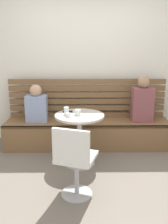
% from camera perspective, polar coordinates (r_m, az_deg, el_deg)
% --- Properties ---
extents(ground, '(8.00, 8.00, 0.00)m').
position_cam_1_polar(ground, '(3.16, 1.34, -16.56)').
color(ground, '#70665B').
extents(back_wall, '(5.20, 0.10, 2.90)m').
position_cam_1_polar(back_wall, '(4.32, 0.70, 12.54)').
color(back_wall, white).
rests_on(back_wall, ground).
extents(booth_bench, '(2.70, 0.52, 0.44)m').
position_cam_1_polar(booth_bench, '(4.14, 0.79, -5.06)').
color(booth_bench, brown).
rests_on(booth_bench, ground).
extents(booth_backrest, '(2.65, 0.04, 0.67)m').
position_cam_1_polar(booth_backrest, '(4.21, 0.74, 3.22)').
color(booth_backrest, brown).
rests_on(booth_backrest, booth_bench).
extents(cafe_table, '(0.68, 0.68, 0.74)m').
position_cam_1_polar(cafe_table, '(3.43, -1.04, -4.17)').
color(cafe_table, '#ADADB2').
rests_on(cafe_table, ground).
extents(white_chair, '(0.51, 0.51, 0.85)m').
position_cam_1_polar(white_chair, '(2.71, -2.20, -11.05)').
color(white_chair, '#ADADB2').
rests_on(white_chair, ground).
extents(person_adult, '(0.34, 0.22, 0.74)m').
position_cam_1_polar(person_adult, '(4.11, 13.37, 2.38)').
color(person_adult, brown).
rests_on(person_adult, booth_bench).
extents(person_child_left, '(0.34, 0.22, 0.61)m').
position_cam_1_polar(person_child_left, '(4.07, -10.94, 1.49)').
color(person_child_left, '#8C9EC6').
rests_on(person_child_left, booth_bench).
extents(cup_water_clear, '(0.07, 0.07, 0.11)m').
position_cam_1_polar(cup_water_clear, '(3.35, -4.09, 0.23)').
color(cup_water_clear, white).
rests_on(cup_water_clear, cafe_table).
extents(cup_glass_short, '(0.08, 0.08, 0.08)m').
position_cam_1_polar(cup_glass_short, '(3.33, -1.47, -0.09)').
color(cup_glass_short, silver).
rests_on(cup_glass_short, cafe_table).
extents(cup_espresso_small, '(0.06, 0.06, 0.05)m').
position_cam_1_polar(cup_espresso_small, '(3.25, -3.72, -0.74)').
color(cup_espresso_small, silver).
rests_on(cup_espresso_small, cafe_table).
extents(phone_on_table, '(0.14, 0.08, 0.01)m').
position_cam_1_polar(phone_on_table, '(3.51, -3.82, 0.12)').
color(phone_on_table, black).
rests_on(phone_on_table, cafe_table).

